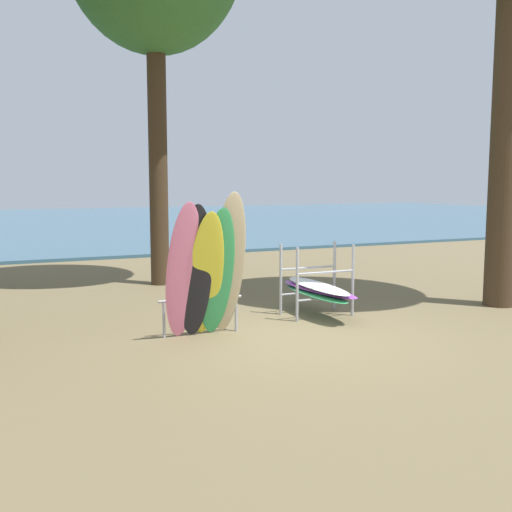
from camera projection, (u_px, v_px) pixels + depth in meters
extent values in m
plane|color=brown|center=(298.00, 338.00, 9.05)|extent=(80.00, 80.00, 0.00)
cube|color=#38607A|center=(59.00, 222.00, 34.86)|extent=(80.00, 36.00, 0.10)
cylinder|color=#42301E|center=(507.00, 124.00, 11.08)|extent=(0.57, 0.57, 6.78)
cylinder|color=#42301E|center=(158.00, 149.00, 13.51)|extent=(0.42, 0.42, 6.13)
ellipsoid|color=pink|center=(183.00, 272.00, 8.78)|extent=(0.54, 0.65, 2.06)
ellipsoid|color=black|center=(195.00, 272.00, 8.86)|extent=(0.59, 0.65, 2.02)
ellipsoid|color=yellow|center=(206.00, 275.00, 8.94)|extent=(0.57, 0.74, 1.92)
ellipsoid|color=#339E56|center=(217.00, 272.00, 9.01)|extent=(0.53, 0.63, 1.96)
ellipsoid|color=#C6B289|center=(228.00, 264.00, 9.07)|extent=(0.56, 0.73, 2.19)
cylinder|color=#9EA0A5|center=(164.00, 320.00, 9.05)|extent=(0.04, 0.04, 0.55)
cylinder|color=#9EA0A5|center=(236.00, 314.00, 9.46)|extent=(0.04, 0.04, 0.55)
cylinder|color=#9EA0A5|center=(201.00, 299.00, 9.22)|extent=(1.30, 0.13, 0.04)
cylinder|color=#9EA0A5|center=(297.00, 285.00, 10.07)|extent=(0.05, 0.05, 1.25)
cylinder|color=#9EA0A5|center=(353.00, 280.00, 10.53)|extent=(0.05, 0.05, 1.25)
cylinder|color=#9EA0A5|center=(281.00, 279.00, 10.61)|extent=(0.05, 0.05, 1.25)
cylinder|color=#9EA0A5|center=(334.00, 275.00, 11.07)|extent=(0.05, 0.05, 1.25)
cylinder|color=#9EA0A5|center=(325.00, 298.00, 10.33)|extent=(1.10, 0.04, 0.04)
cylinder|color=#9EA0A5|center=(326.00, 272.00, 10.28)|extent=(1.10, 0.04, 0.04)
cylinder|color=#9EA0A5|center=(308.00, 293.00, 10.87)|extent=(1.10, 0.04, 0.04)
cylinder|color=#9EA0A5|center=(308.00, 268.00, 10.82)|extent=(1.10, 0.04, 0.04)
ellipsoid|color=#339E56|center=(315.00, 293.00, 10.58)|extent=(0.59, 2.12, 0.06)
ellipsoid|color=purple|center=(318.00, 289.00, 10.60)|extent=(0.65, 2.13, 0.06)
ellipsoid|color=white|center=(318.00, 286.00, 10.59)|extent=(0.63, 2.13, 0.06)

